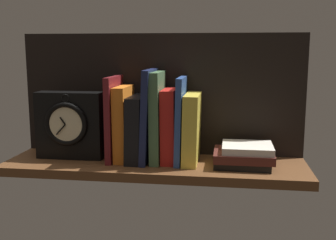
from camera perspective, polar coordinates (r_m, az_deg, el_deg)
name	(u,v)px	position (r cm, az deg, el deg)	size (l,w,h in cm)	color
ground_plane	(155,166)	(117.01, -1.85, -6.43)	(84.39, 23.28, 2.50)	brown
back_panel	(161,94)	(123.96, -1.00, 3.58)	(84.39, 1.20, 36.02)	black
book_maroon_dawkins	(114,118)	(118.82, -7.45, 0.26)	(1.66, 15.16, 23.83)	maroon
book_orange_pandolfini	(124,123)	(118.33, -6.12, -0.43)	(3.35, 13.55, 21.08)	orange
book_black_skeptic	(138,128)	(117.65, -4.20, -1.12)	(4.13, 16.15, 18.40)	black
book_navy_bierce	(149,115)	(116.34, -2.66, 0.64)	(1.80, 16.51, 25.88)	#192147
book_green_romantic	(158,117)	(115.95, -1.44, 0.46)	(2.63, 14.56, 25.24)	#476B44
book_red_requiem	(170,125)	(115.83, 0.29, -0.75)	(3.81, 13.03, 20.45)	red
book_blue_modern	(181,120)	(115.16, 1.78, 0.03)	(1.64, 15.27, 23.82)	#2D4C8E
book_yellow_seinlanguage	(192,128)	(115.27, 3.31, -1.13)	(3.99, 16.01, 19.23)	gold
framed_clock	(70,125)	(122.34, -13.42, -0.67)	(19.29, 7.03, 19.29)	black
book_stack_side	(244,155)	(114.38, 10.50, -4.81)	(16.01, 13.61, 5.95)	black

